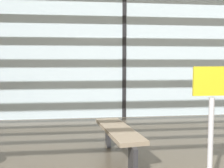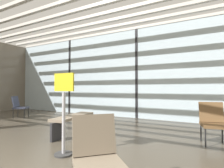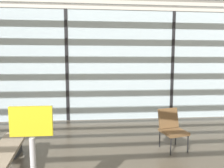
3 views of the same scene
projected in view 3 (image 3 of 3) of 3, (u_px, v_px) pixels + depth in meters
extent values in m
cube|color=silver|center=(67.00, 66.00, 6.27)|extent=(14.00, 0.08, 3.58)
cube|color=black|center=(67.00, 66.00, 6.27)|extent=(0.10, 0.12, 3.58)
cube|color=black|center=(172.00, 66.00, 6.55)|extent=(0.10, 0.12, 3.58)
cube|color=beige|center=(62.00, 1.00, 5.47)|extent=(13.72, 0.12, 0.10)
cube|color=beige|center=(66.00, 7.00, 6.07)|extent=(13.72, 0.12, 0.10)
ellipsoid|color=silver|center=(97.00, 62.00, 11.77)|extent=(12.18, 3.89, 3.89)
sphere|color=gray|center=(1.00, 62.00, 11.31)|extent=(2.14, 2.14, 2.14)
sphere|color=black|center=(30.00, 56.00, 9.69)|extent=(0.28, 0.28, 0.28)
sphere|color=black|center=(49.00, 56.00, 9.76)|extent=(0.28, 0.28, 0.28)
sphere|color=black|center=(67.00, 56.00, 9.84)|extent=(0.28, 0.28, 0.28)
sphere|color=black|center=(85.00, 56.00, 9.91)|extent=(0.28, 0.28, 0.28)
sphere|color=black|center=(102.00, 56.00, 9.99)|extent=(0.28, 0.28, 0.28)
cube|color=brown|center=(174.00, 132.00, 4.20)|extent=(0.58, 0.58, 0.06)
cube|color=brown|center=(168.00, 118.00, 4.38)|extent=(0.50, 0.24, 0.44)
cylinder|color=black|center=(171.00, 147.00, 3.96)|extent=(0.03, 0.03, 0.37)
cylinder|color=black|center=(188.00, 144.00, 4.09)|extent=(0.03, 0.03, 0.37)
cylinder|color=black|center=(160.00, 139.00, 4.36)|extent=(0.03, 0.03, 0.37)
cylinder|color=black|center=(176.00, 137.00, 4.49)|extent=(0.03, 0.03, 0.37)
cube|color=#7F705B|center=(6.00, 149.00, 3.29)|extent=(0.60, 1.54, 0.06)
cube|color=#262628|center=(17.00, 146.00, 3.96)|extent=(0.06, 0.36, 0.41)
cube|color=gold|center=(31.00, 121.00, 2.03)|extent=(0.44, 0.03, 0.32)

